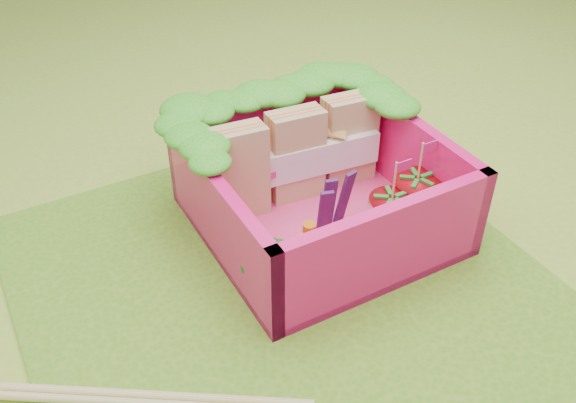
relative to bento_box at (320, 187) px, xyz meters
The scene contains 13 objects.
ground 0.59m from the bento_box, 143.17° to the right, with size 14.00×14.00×0.00m, color #95BB34.
placemat 0.59m from the bento_box, 143.17° to the right, with size 2.60×2.60×0.03m, color #5A9321.
bento_floor 0.25m from the bento_box, behind, with size 1.30×1.30×0.05m, color #F93F86.
bento_box is the anchor object (origin of this frame).
lettuce_ruffle 0.58m from the bento_box, 90.00° to the left, with size 1.43×0.77×0.11m.
sandwich_stack 0.28m from the bento_box, 88.72° to the left, with size 1.07×0.27×0.57m.
broccoli 0.60m from the bento_box, 147.09° to the right, with size 0.31×0.31×0.25m.
carrot_sticks 0.44m from the bento_box, 130.38° to the right, with size 0.14×0.13×0.27m.
purple_wedges 0.14m from the bento_box, 90.11° to the right, with size 0.26×0.12×0.38m.
strawberry_left 0.42m from the bento_box, 49.62° to the right, with size 0.25×0.25×0.49m.
strawberry_right 0.55m from the bento_box, 28.74° to the right, with size 0.28×0.28×0.52m.
snap_peas 0.50m from the bento_box, 31.19° to the right, with size 0.58×0.54×0.05m.
chopsticks 1.62m from the bento_box, 160.61° to the right, with size 1.72×1.11×0.04m.
Camera 1 is at (-1.16, -2.15, 2.43)m, focal length 40.00 mm.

